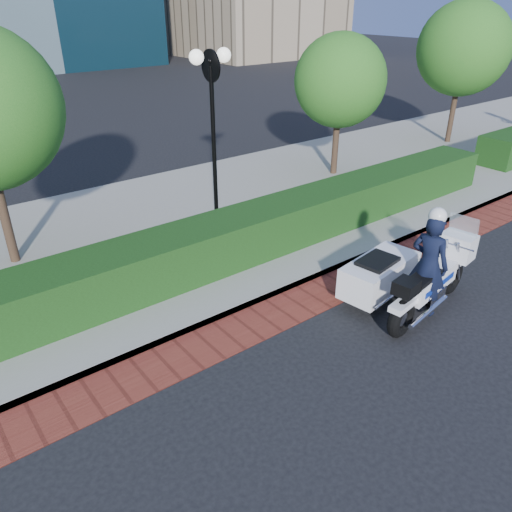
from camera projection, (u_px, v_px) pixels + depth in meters
ground at (340, 351)px, 8.48m from camera, size 120.00×120.00×0.00m
brick_strip at (282, 311)px, 9.52m from camera, size 60.00×1.00×0.01m
sidewalk at (167, 230)px, 12.63m from camera, size 60.00×8.00×0.15m
hedge_main at (219, 243)px, 10.69m from camera, size 18.00×1.20×1.00m
lamppost at (213, 115)px, 11.28m from camera, size 1.02×0.70×4.21m
tree_c at (340, 81)px, 15.14m from camera, size 2.80×2.80×4.30m
tree_d at (464, 49)px, 18.41m from camera, size 3.40×3.40×5.16m
police_motorcycle at (409, 273)px, 9.31m from camera, size 2.73×1.95×2.21m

